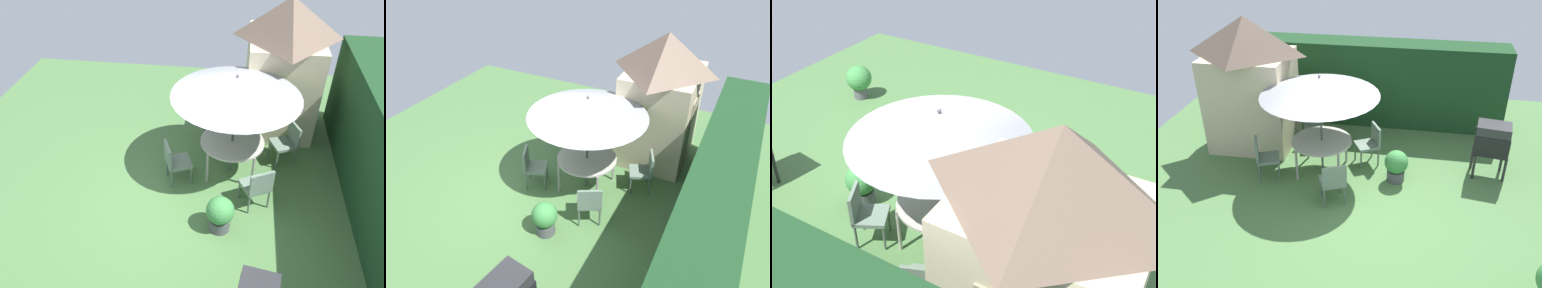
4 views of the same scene
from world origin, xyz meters
TOP-DOWN VIEW (x-y plane):
  - ground_plane at (0.00, 0.00)m, footprint 11.00×11.00m
  - garden_shed at (-2.72, 1.82)m, footprint 1.93×1.64m
  - patio_table at (-0.86, 0.85)m, footprint 1.26×1.26m
  - patio_umbrella at (-0.86, 0.85)m, footprint 2.40×2.40m
  - chair_near_shed at (-2.01, 0.40)m, footprint 0.60×0.60m
  - chair_far_side at (-0.40, -0.24)m, footprint 0.61×0.61m
  - chair_toward_hedge at (0.11, 1.36)m, footprint 0.63×0.62m
  - chair_toward_house at (-1.33, 1.99)m, footprint 0.60×0.60m
  - potted_plant_by_shed at (3.18, -2.04)m, footprint 0.56×0.56m
  - potted_plant_by_grill at (0.73, 0.74)m, footprint 0.49×0.49m

SIDE VIEW (x-z plane):
  - ground_plane at x=0.00m, z-range 0.00..0.00m
  - potted_plant_by_grill at x=0.73m, z-range 0.03..0.72m
  - potted_plant_by_shed at x=3.18m, z-range 0.06..0.82m
  - chair_near_shed at x=-2.01m, z-range 0.07..0.97m
  - chair_far_side at x=-0.40m, z-range 0.07..0.97m
  - chair_toward_hedge at x=0.11m, z-range 0.07..0.97m
  - chair_toward_house at x=-1.33m, z-range 0.07..0.97m
  - patio_table at x=-0.86m, z-range 0.32..1.08m
  - garden_shed at x=-2.72m, z-range 0.03..3.07m
  - patio_umbrella at x=-0.86m, z-range 0.86..3.07m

